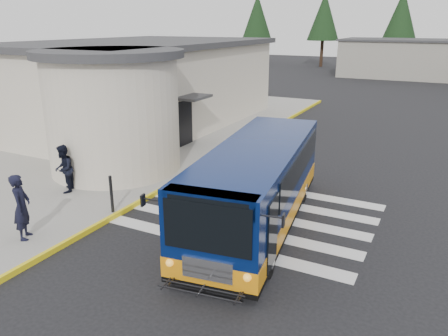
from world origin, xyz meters
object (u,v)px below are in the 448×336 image
at_px(transit_bus, 257,188).
at_px(pedestrian_a, 22,207).
at_px(pedestrian_b, 64,169).
at_px(bollard, 111,194).

relative_size(transit_bus, pedestrian_a, 4.84).
xyz_separation_m(pedestrian_a, pedestrian_b, (-1.70, 3.11, -0.08)).
xyz_separation_m(transit_bus, pedestrian_a, (-5.32, -4.03, -0.11)).
bearing_deg(pedestrian_a, bollard, -55.93).
height_order(pedestrian_a, bollard, pedestrian_a).
relative_size(pedestrian_a, bollard, 1.54).
bearing_deg(pedestrian_b, bollard, 43.05).
xyz_separation_m(pedestrian_a, bollard, (0.99, 2.50, -0.33)).
bearing_deg(pedestrian_b, transit_bus, 63.39).
distance_m(pedestrian_b, bollard, 2.77).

